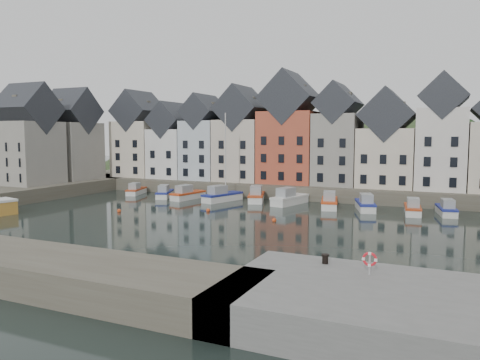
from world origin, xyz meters
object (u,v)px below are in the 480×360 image
Objects in this scene: boat_a at (136,191)px; mooring_bollard at (325,258)px; boat_d at (221,196)px; life_ring_post at (370,260)px.

boat_a is 53.07m from mooring_bollard.
boat_a is 10.42× the size of mooring_bollard.
boat_d is 23.33× the size of mooring_bollard.
mooring_bollard is at bearing -57.75° from boat_a.
life_ring_post is at bearing -35.88° from boat_d.
life_ring_post is (2.79, -1.28, 0.55)m from mooring_bollard.
boat_d is 40.97m from mooring_bollard.
life_ring_post is (26.56, -34.62, 2.01)m from boat_d.
boat_a is 4.49× the size of life_ring_post.
boat_d is at bearing -21.77° from boat_a.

